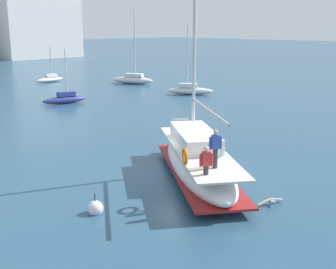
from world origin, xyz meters
name	(u,v)px	position (x,y,z in m)	size (l,w,h in m)	color
ground_plane	(184,169)	(0.00, 0.00, 0.00)	(400.00, 400.00, 0.00)	#284C66
main_sailboat	(198,160)	(-0.51, -1.39, 0.90)	(7.55, 9.20, 11.99)	white
moored_sloop_far	(190,90)	(18.58, 16.45, 0.53)	(3.84, 4.44, 7.09)	silver
moored_catamaran	(133,79)	(20.09, 27.53, 0.61)	(3.54, 5.55, 9.08)	silver
moored_cutter_left	(65,99)	(6.26, 21.04, 0.45)	(4.26, 1.79, 5.01)	navy
moored_cutter_right	(50,79)	(13.70, 36.40, 0.43)	(3.95, 1.23, 4.71)	white
seagull	(271,201)	(-0.81, -5.55, 0.17)	(1.26, 0.53, 0.18)	silver
mooring_buoy	(95,208)	(-6.27, -1.22, 0.19)	(0.62, 0.62, 0.91)	silver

